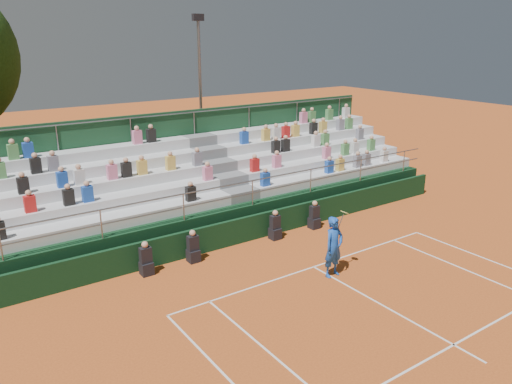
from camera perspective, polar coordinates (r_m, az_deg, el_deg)
ground at (r=17.47m, az=6.61°, el=-8.51°), size 90.00×90.00×0.00m
courtside_wall at (r=19.57m, az=0.50°, el=-3.85°), size 20.00×0.15×1.00m
line_officials at (r=18.54m, az=-2.10°, el=-5.19°), size 7.74×0.40×1.19m
grandstand at (r=21.96m, az=-4.35°, el=0.10°), size 20.00×5.20×4.40m
tennis_player at (r=16.56m, az=8.88°, el=-6.21°), size 0.93×0.56×2.22m
floodlight_mast at (r=27.49m, az=-6.40°, el=11.97°), size 0.60×0.25×8.66m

